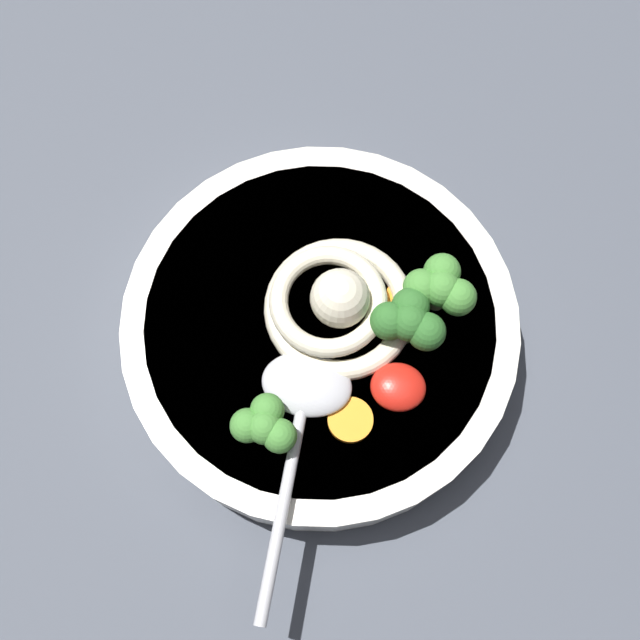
{
  "coord_description": "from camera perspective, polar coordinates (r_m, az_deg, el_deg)",
  "views": [
    {
      "loc": [
        -0.88,
        17.55,
        56.77
      ],
      "look_at": [
        1.24,
        0.79,
        8.34
      ],
      "focal_mm": 41.86,
      "sensor_mm": 36.0,
      "label": 1
    }
  ],
  "objects": [
    {
      "name": "broccoli_floret_front",
      "position": [
        0.5,
        9.19,
        2.54
      ],
      "size": [
        4.94,
        4.25,
        3.9
      ],
      "color": "#7A9E60",
      "rests_on": "soup_bowl"
    },
    {
      "name": "broccoli_floret_left",
      "position": [
        0.49,
        6.8,
        -0.02
      ],
      "size": [
        5.03,
        4.33,
        3.98
      ],
      "color": "#7A9E60",
      "rests_on": "soup_bowl"
    },
    {
      "name": "noodle_pile",
      "position": [
        0.5,
        1.21,
        1.4
      ],
      "size": [
        11.35,
        11.13,
        4.56
      ],
      "color": "beige",
      "rests_on": "soup_bowl"
    },
    {
      "name": "broccoli_floret_beside_chili",
      "position": [
        0.47,
        -4.25,
        -8.0
      ],
      "size": [
        4.34,
        3.73,
        3.43
      ],
      "color": "#7A9E60",
      "rests_on": "soup_bowl"
    },
    {
      "name": "soup_bowl",
      "position": [
        0.54,
        -0.0,
        -0.86
      ],
      "size": [
        27.62,
        27.62,
        5.02
      ],
      "color": "silver",
      "rests_on": "table_slab"
    },
    {
      "name": "carrot_slice_beside_noodles",
      "position": [
        0.52,
        6.16,
        1.74
      ],
      "size": [
        2.09,
        2.09,
        0.77
      ],
      "primitive_type": "cylinder",
      "color": "orange",
      "rests_on": "soup_bowl"
    },
    {
      "name": "table_slab",
      "position": [
        0.58,
        1.31,
        -1.6
      ],
      "size": [
        112.35,
        112.35,
        3.31
      ],
      "primitive_type": "cube",
      "color": "#474C56",
      "rests_on": "ground"
    },
    {
      "name": "chili_sauce_dollop",
      "position": [
        0.49,
        5.99,
        -5.12
      ],
      "size": [
        3.67,
        3.3,
        1.65
      ],
      "primitive_type": "ellipsoid",
      "color": "red",
      "rests_on": "soup_bowl"
    },
    {
      "name": "carrot_slice_center",
      "position": [
        0.49,
        2.33,
        -7.65
      ],
      "size": [
        2.99,
        2.99,
        0.58
      ],
      "primitive_type": "cylinder",
      "color": "orange",
      "rests_on": "soup_bowl"
    },
    {
      "name": "soup_spoon",
      "position": [
        0.49,
        -1.32,
        -6.48
      ],
      "size": [
        6.24,
        17.36,
        1.6
      ],
      "rotation": [
        0.0,
        0.0,
        1.51
      ],
      "color": "#B7B7BC",
      "rests_on": "soup_bowl"
    }
  ]
}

